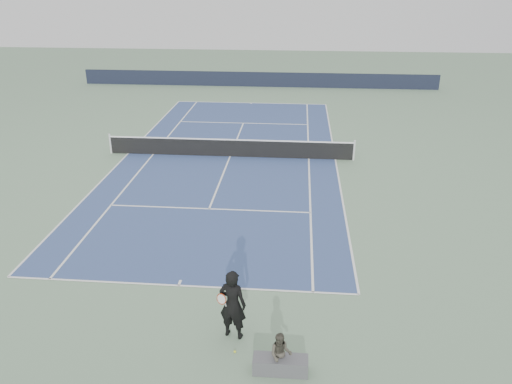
# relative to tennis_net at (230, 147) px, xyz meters

# --- Properties ---
(ground) EXTENTS (80.00, 80.00, 0.00)m
(ground) POSITION_rel_tennis_net_xyz_m (0.00, 0.00, -0.50)
(ground) COLOR slate
(court_surface) EXTENTS (10.97, 23.77, 0.01)m
(court_surface) POSITION_rel_tennis_net_xyz_m (0.00, 0.00, -0.50)
(court_surface) COLOR navy
(court_surface) RESTS_ON ground
(tennis_net) EXTENTS (12.90, 0.10, 1.07)m
(tennis_net) POSITION_rel_tennis_net_xyz_m (0.00, 0.00, 0.00)
(tennis_net) COLOR silver
(tennis_net) RESTS_ON ground
(windscreen_far) EXTENTS (30.00, 0.25, 1.20)m
(windscreen_far) POSITION_rel_tennis_net_xyz_m (0.00, 17.88, 0.10)
(windscreen_far) COLOR black
(windscreen_far) RESTS_ON ground
(tennis_player) EXTENTS (0.88, 0.70, 2.00)m
(tennis_player) POSITION_rel_tennis_net_xyz_m (1.97, -14.01, 0.49)
(tennis_player) COLOR black
(tennis_player) RESTS_ON ground
(tennis_ball) EXTENTS (0.06, 0.06, 0.06)m
(tennis_ball) POSITION_rel_tennis_net_xyz_m (2.09, -14.66, -0.47)
(tennis_ball) COLOR yellow
(tennis_ball) RESTS_ON ground
(spectator_bench) EXTENTS (1.34, 0.48, 1.13)m
(spectator_bench) POSITION_rel_tennis_net_xyz_m (3.27, -15.22, -0.12)
(spectator_bench) COLOR #4F4F53
(spectator_bench) RESTS_ON ground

